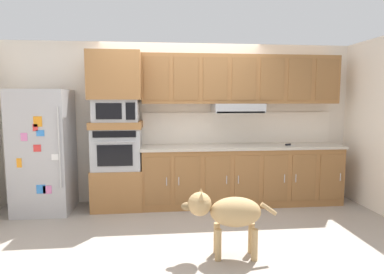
# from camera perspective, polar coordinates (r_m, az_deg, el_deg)

# --- Properties ---
(ground_plane) EXTENTS (9.60, 9.60, 0.00)m
(ground_plane) POSITION_cam_1_polar(r_m,az_deg,el_deg) (4.47, -0.80, -14.71)
(ground_plane) COLOR #9E9389
(back_kitchen_wall) EXTENTS (6.20, 0.12, 2.50)m
(back_kitchen_wall) POSITION_cam_1_polar(r_m,az_deg,el_deg) (5.29, -1.87, 2.50)
(back_kitchen_wall) COLOR silver
(back_kitchen_wall) RESTS_ON ground
(refrigerator) EXTENTS (0.76, 0.73, 1.76)m
(refrigerator) POSITION_cam_1_polar(r_m,az_deg,el_deg) (5.16, -24.45, -2.30)
(refrigerator) COLOR #ADADB2
(refrigerator) RESTS_ON ground
(oven_base_cabinet) EXTENTS (0.74, 0.62, 0.60)m
(oven_base_cabinet) POSITION_cam_1_polar(r_m,az_deg,el_deg) (5.11, -12.70, -8.60)
(oven_base_cabinet) COLOR #996638
(oven_base_cabinet) RESTS_ON ground
(built_in_oven) EXTENTS (0.70, 0.62, 0.60)m
(built_in_oven) POSITION_cam_1_polar(r_m,az_deg,el_deg) (4.99, -12.87, -1.93)
(built_in_oven) COLOR #A8AAAF
(built_in_oven) RESTS_ON oven_base_cabinet
(appliance_mid_shelf) EXTENTS (0.74, 0.62, 0.10)m
(appliance_mid_shelf) POSITION_cam_1_polar(r_m,az_deg,el_deg) (4.96, -12.97, 2.08)
(appliance_mid_shelf) COLOR #996638
(appliance_mid_shelf) RESTS_ON built_in_oven
(microwave) EXTENTS (0.64, 0.54, 0.32)m
(microwave) POSITION_cam_1_polar(r_m,az_deg,el_deg) (4.94, -13.03, 4.50)
(microwave) COLOR #A8AAAF
(microwave) RESTS_ON appliance_mid_shelf
(appliance_upper_cabinet) EXTENTS (0.74, 0.62, 0.68)m
(appliance_upper_cabinet) POSITION_cam_1_polar(r_m,az_deg,el_deg) (4.96, -13.17, 10.29)
(appliance_upper_cabinet) COLOR #996638
(appliance_upper_cabinet) RESTS_ON microwave
(lower_cabinet_run) EXTENTS (3.05, 0.63, 0.88)m
(lower_cabinet_run) POSITION_cam_1_polar(r_m,az_deg,el_deg) (5.20, 8.66, -6.68)
(lower_cabinet_run) COLOR #996638
(lower_cabinet_run) RESTS_ON ground
(countertop_slab) EXTENTS (3.09, 0.64, 0.04)m
(countertop_slab) POSITION_cam_1_polar(r_m,az_deg,el_deg) (5.12, 8.73, -1.65)
(countertop_slab) COLOR #BCB2A3
(countertop_slab) RESTS_ON lower_cabinet_run
(backsplash_panel) EXTENTS (3.09, 0.02, 0.50)m
(backsplash_panel) POSITION_cam_1_polar(r_m,az_deg,el_deg) (5.36, 8.02, 1.64)
(backsplash_panel) COLOR white
(backsplash_panel) RESTS_ON countertop_slab
(upper_cabinet_with_hood) EXTENTS (3.05, 0.48, 0.88)m
(upper_cabinet_with_hood) POSITION_cam_1_polar(r_m,az_deg,el_deg) (5.19, 8.54, 9.57)
(upper_cabinet_with_hood) COLOR #996638
(upper_cabinet_with_hood) RESTS_ON backsplash_panel
(screwdriver) EXTENTS (0.15, 0.16, 0.03)m
(screwdriver) POSITION_cam_1_polar(r_m,az_deg,el_deg) (5.24, 16.47, -1.27)
(screwdriver) COLOR black
(screwdriver) RESTS_ON countertop_slab
(dog) EXTENTS (0.98, 0.35, 0.70)m
(dog) POSITION_cam_1_polar(r_m,az_deg,el_deg) (3.44, 6.18, -12.94)
(dog) COLOR tan
(dog) RESTS_ON ground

